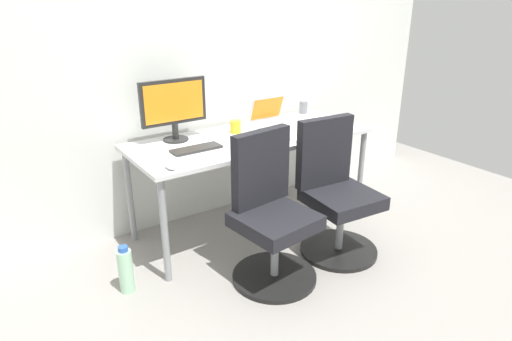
{
  "coord_description": "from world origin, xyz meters",
  "views": [
    {
      "loc": [
        -1.74,
        -2.6,
        1.71
      ],
      "look_at": [
        0.0,
        -0.05,
        0.48
      ],
      "focal_mm": 31.38,
      "sensor_mm": 36.0,
      "label": 1
    }
  ],
  "objects_px": {
    "water_bottle_on_floor": "(126,270)",
    "office_chair_left": "(270,215)",
    "office_chair_right": "(335,194)",
    "open_laptop": "(273,119)",
    "coffee_mug": "(236,127)",
    "desktop_monitor": "(174,106)"
  },
  "relations": [
    {
      "from": "office_chair_left",
      "to": "open_laptop",
      "type": "xyz_separation_m",
      "value": [
        0.57,
        0.75,
        0.37
      ]
    },
    {
      "from": "water_bottle_on_floor",
      "to": "desktop_monitor",
      "type": "distance_m",
      "value": 1.14
    },
    {
      "from": "desktop_monitor",
      "to": "open_laptop",
      "type": "distance_m",
      "value": 0.83
    },
    {
      "from": "office_chair_left",
      "to": "desktop_monitor",
      "type": "relative_size",
      "value": 1.96
    },
    {
      "from": "water_bottle_on_floor",
      "to": "coffee_mug",
      "type": "distance_m",
      "value": 1.28
    },
    {
      "from": "desktop_monitor",
      "to": "open_laptop",
      "type": "xyz_separation_m",
      "value": [
        0.8,
        -0.07,
        -0.2
      ]
    },
    {
      "from": "office_chair_left",
      "to": "coffee_mug",
      "type": "xyz_separation_m",
      "value": [
        0.21,
        0.74,
        0.36
      ]
    },
    {
      "from": "office_chair_left",
      "to": "office_chair_right",
      "type": "height_order",
      "value": "same"
    },
    {
      "from": "open_laptop",
      "to": "water_bottle_on_floor",
      "type": "bearing_deg",
      "value": -163.65
    },
    {
      "from": "water_bottle_on_floor",
      "to": "open_laptop",
      "type": "height_order",
      "value": "open_laptop"
    },
    {
      "from": "water_bottle_on_floor",
      "to": "open_laptop",
      "type": "bearing_deg",
      "value": 16.35
    },
    {
      "from": "coffee_mug",
      "to": "open_laptop",
      "type": "bearing_deg",
      "value": 1.75
    },
    {
      "from": "office_chair_right",
      "to": "open_laptop",
      "type": "bearing_deg",
      "value": 88.74
    },
    {
      "from": "water_bottle_on_floor",
      "to": "open_laptop",
      "type": "relative_size",
      "value": 1.0
    },
    {
      "from": "water_bottle_on_floor",
      "to": "office_chair_right",
      "type": "bearing_deg",
      "value": -13.98
    },
    {
      "from": "coffee_mug",
      "to": "water_bottle_on_floor",
      "type": "bearing_deg",
      "value": -159.07
    },
    {
      "from": "water_bottle_on_floor",
      "to": "coffee_mug",
      "type": "bearing_deg",
      "value": 20.93
    },
    {
      "from": "open_laptop",
      "to": "office_chair_right",
      "type": "bearing_deg",
      "value": -91.26
    },
    {
      "from": "office_chair_right",
      "to": "water_bottle_on_floor",
      "type": "distance_m",
      "value": 1.45
    },
    {
      "from": "water_bottle_on_floor",
      "to": "coffee_mug",
      "type": "height_order",
      "value": "coffee_mug"
    },
    {
      "from": "water_bottle_on_floor",
      "to": "office_chair_left",
      "type": "bearing_deg",
      "value": -22.54
    },
    {
      "from": "office_chair_left",
      "to": "water_bottle_on_floor",
      "type": "relative_size",
      "value": 3.03
    }
  ]
}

